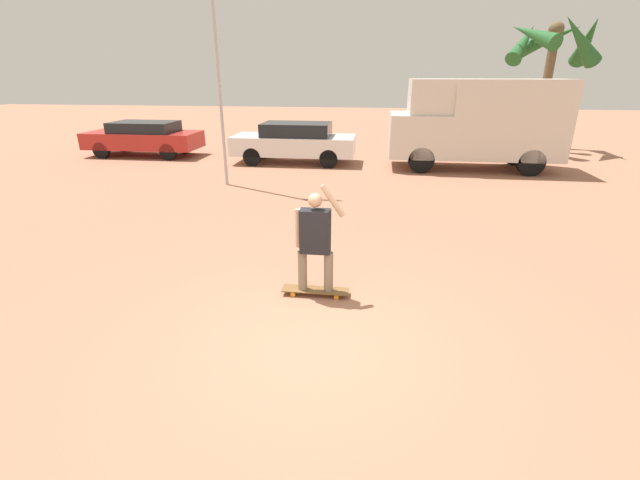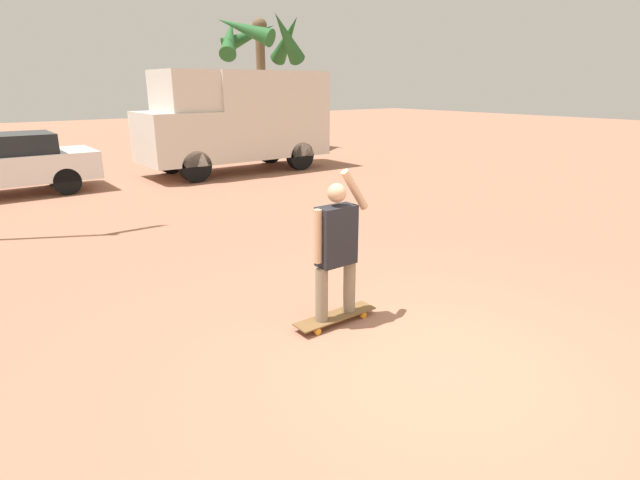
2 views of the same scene
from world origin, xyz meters
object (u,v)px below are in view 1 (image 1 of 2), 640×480
at_px(skateboard, 316,290).
at_px(camper_van, 478,121).
at_px(person_skateboarder, 315,237).
at_px(flagpole, 217,23).
at_px(parked_car_white, 295,142).
at_px(palm_tree_near_van, 553,44).
at_px(parked_car_red, 144,137).

distance_m(skateboard, camper_van, 11.01).
relative_size(person_skateboarder, flagpole, 0.21).
bearing_deg(flagpole, parked_car_white, 69.91).
height_order(camper_van, palm_tree_near_van, palm_tree_near_van).
bearing_deg(parked_car_red, skateboard, -51.53).
bearing_deg(palm_tree_near_van, camper_van, -128.15).
distance_m(parked_car_red, flagpole, 7.63).
bearing_deg(person_skateboarder, parked_car_white, 102.47).
bearing_deg(skateboard, camper_van, 67.04).
xyz_separation_m(parked_car_red, palm_tree_near_van, (16.47, 3.62, 3.55)).
bearing_deg(palm_tree_near_van, parked_car_red, -167.62).
bearing_deg(camper_van, skateboard, -112.96).
relative_size(skateboard, parked_car_red, 0.23).
bearing_deg(flagpole, person_skateboarder, -61.29).
bearing_deg(person_skateboarder, parked_car_red, 128.46).
height_order(camper_van, parked_car_white, camper_van).
relative_size(skateboard, flagpole, 0.13).
relative_size(camper_van, parked_car_red, 1.26).
xyz_separation_m(skateboard, parked_car_white, (-2.27, 10.27, 0.71)).
bearing_deg(palm_tree_near_van, parked_car_white, -157.03).
relative_size(skateboard, palm_tree_near_van, 0.19).
xyz_separation_m(skateboard, parked_car_red, (-8.68, 10.93, 0.67)).
distance_m(skateboard, parked_car_white, 10.55).
distance_m(camper_van, parked_car_white, 6.58).
height_order(person_skateboarder, parked_car_red, person_skateboarder).
xyz_separation_m(skateboard, flagpole, (-3.62, 6.60, 4.38)).
distance_m(person_skateboarder, palm_tree_near_van, 16.83).
height_order(person_skateboarder, camper_van, camper_van).
xyz_separation_m(parked_car_white, flagpole, (-1.34, -3.67, 3.67)).
xyz_separation_m(skateboard, person_skateboarder, (-0.00, -0.00, 0.88)).
height_order(skateboard, camper_van, camper_van).
bearing_deg(skateboard, palm_tree_near_van, 61.81).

